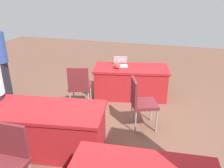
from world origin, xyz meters
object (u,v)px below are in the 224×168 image
(chair_by_pillar, at_px, (141,100))
(yarn_ball, at_px, (117,66))
(chair_aisle, at_px, (79,85))
(chair_near_front, at_px, (7,159))
(laptop_silver, at_px, (121,64))
(table_mid_right, at_px, (48,129))
(scissors_red, at_px, (146,66))
(table_foreground, at_px, (131,82))

(chair_by_pillar, distance_m, yarn_ball, 1.33)
(chair_aisle, bearing_deg, chair_by_pillar, -29.04)
(chair_near_front, height_order, laptop_silver, chair_near_front)
(table_mid_right, height_order, scissors_red, scissors_red)
(laptop_silver, height_order, yarn_ball, laptop_silver)
(table_foreground, distance_m, table_mid_right, 2.45)
(table_mid_right, bearing_deg, chair_near_front, 91.34)
(table_foreground, height_order, yarn_ball, yarn_ball)
(table_mid_right, relative_size, chair_aisle, 1.92)
(chair_near_front, xyz_separation_m, chair_by_pillar, (-1.26, -1.94, 0.01))
(table_mid_right, distance_m, chair_near_front, 0.93)
(table_foreground, xyz_separation_m, chair_aisle, (0.89, 0.94, 0.20))
(chair_near_front, relative_size, chair_by_pillar, 0.98)
(table_mid_right, relative_size, laptop_silver, 4.78)
(chair_by_pillar, bearing_deg, chair_aisle, -125.96)
(scissors_red, bearing_deg, chair_by_pillar, 81.04)
(table_foreground, height_order, chair_by_pillar, chair_by_pillar)
(table_foreground, distance_m, yarn_ball, 0.55)
(table_mid_right, xyz_separation_m, chair_by_pillar, (-1.28, -1.03, 0.18))
(laptop_silver, xyz_separation_m, yarn_ball, (0.02, 0.24, 0.03))
(chair_near_front, relative_size, yarn_ball, 6.83)
(table_foreground, relative_size, chair_near_front, 1.94)
(scissors_red, bearing_deg, yarn_ball, 17.13)
(chair_aisle, height_order, laptop_silver, chair_aisle)
(chair_near_front, bearing_deg, table_foreground, -104.80)
(laptop_silver, relative_size, yarn_ball, 2.83)
(table_mid_right, height_order, chair_aisle, chair_aisle)
(table_mid_right, height_order, yarn_ball, yarn_ball)
(chair_near_front, bearing_deg, chair_aisle, -88.72)
(table_mid_right, bearing_deg, scissors_red, -114.91)
(table_mid_right, bearing_deg, table_foreground, -109.82)
(chair_near_front, bearing_deg, scissors_red, -109.10)
(table_foreground, bearing_deg, chair_near_front, 75.89)
(chair_by_pillar, bearing_deg, table_foreground, 177.56)
(table_foreground, distance_m, scissors_red, 0.51)
(table_foreground, relative_size, laptop_silver, 4.68)
(chair_by_pillar, bearing_deg, yarn_ball, -167.66)
(chair_aisle, bearing_deg, chair_near_front, -102.90)
(chair_by_pillar, bearing_deg, scissors_red, 163.32)
(table_foreground, distance_m, chair_aisle, 1.31)
(table_mid_right, relative_size, yarn_ball, 13.56)
(table_foreground, height_order, table_mid_right, same)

